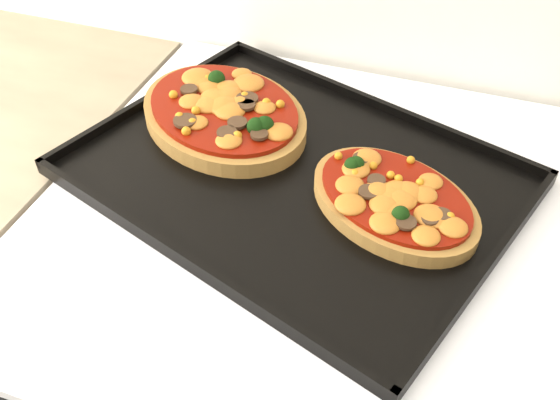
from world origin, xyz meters
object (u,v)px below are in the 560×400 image
at_px(pizza_left, 224,112).
at_px(baking_tray, 294,172).
at_px(pizza_right, 394,199).
at_px(stove, 297,398).

bearing_deg(pizza_left, baking_tray, -29.26).
distance_m(pizza_left, pizza_right, 0.26).
bearing_deg(pizza_right, stove, -177.81).
height_order(stove, baking_tray, baking_tray).
bearing_deg(baking_tray, pizza_left, 169.73).
bearing_deg(pizza_left, pizza_right, -19.91).
xyz_separation_m(stove, baking_tray, (-0.02, 0.03, 0.47)).
distance_m(stove, pizza_right, 0.49).
distance_m(stove, pizza_left, 0.51).
bearing_deg(stove, pizza_left, 146.80).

